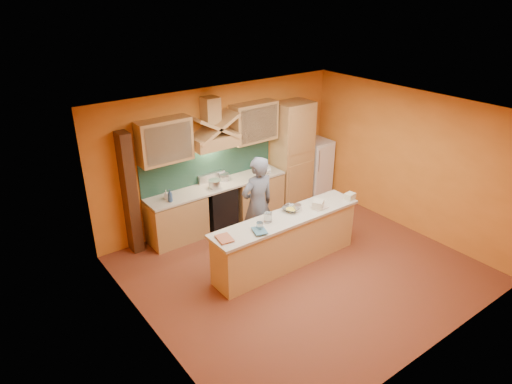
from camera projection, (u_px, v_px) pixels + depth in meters
floor at (301, 269)px, 8.03m from camera, size 5.50×5.00×0.01m
ceiling at (308, 113)px, 6.85m from camera, size 5.50×5.00×0.01m
wall_back at (221, 155)px, 9.26m from camera, size 5.50×0.02×2.80m
wall_front at (441, 268)px, 5.62m from camera, size 5.50×0.02×2.80m
wall_left at (148, 252)px, 5.95m from camera, size 0.02×5.00×2.80m
wall_right at (409, 161)px, 8.93m from camera, size 0.02×5.00×2.80m
base_cabinet_left at (177, 220)px, 8.77m from camera, size 1.10×0.60×0.86m
base_cabinet_right at (256, 195)px, 9.80m from camera, size 1.10×0.60×0.86m
counter_top at (218, 186)px, 9.09m from camera, size 3.00×0.62×0.04m
stove at (218, 206)px, 9.28m from camera, size 0.60×0.58×0.90m
backsplash at (209, 165)px, 9.15m from camera, size 3.00×0.03×0.70m
range_hood at (214, 141)px, 8.73m from camera, size 0.92×0.50×0.24m
hood_chimney at (210, 110)px, 8.56m from camera, size 0.30×0.30×0.50m
upper_cabinet_left at (164, 141)px, 8.17m from camera, size 1.00×0.35×0.80m
upper_cabinet_right at (254, 122)px, 9.25m from camera, size 1.00×0.35×0.80m
pantry_column at (292, 154)px, 10.04m from camera, size 0.80×0.60×2.30m
fridge at (316, 167)px, 10.66m from camera, size 0.58×0.60×1.30m
trim_column_left at (130, 194)px, 8.14m from camera, size 0.20×0.30×2.30m
island_body at (286, 242)px, 8.01m from camera, size 2.80×0.55×0.88m
island_top at (287, 218)px, 7.81m from camera, size 2.90×0.62×0.05m
person at (257, 205)px, 8.25m from camera, size 0.68×0.46×1.85m
pot_large at (215, 185)px, 8.91m from camera, size 0.29×0.29×0.17m
pot_small at (224, 178)px, 9.26m from camera, size 0.24×0.24×0.13m
soap_bottle_a at (166, 194)px, 8.46m from camera, size 0.10×0.10×0.17m
soap_bottle_b at (170, 196)px, 8.33m from camera, size 0.12×0.12×0.24m
bowl_back at (264, 171)px, 9.62m from camera, size 0.33×0.33×0.08m
dish_rack at (262, 169)px, 9.68m from camera, size 0.35×0.31×0.11m
book_lower at (218, 240)px, 7.06m from camera, size 0.27×0.34×0.03m
book_upper at (254, 232)px, 7.27m from camera, size 0.28×0.33×0.02m
jar_large at (268, 217)px, 7.61m from camera, size 0.18×0.18×0.16m
jar_small at (260, 227)px, 7.33m from camera, size 0.13×0.13×0.15m
kitchen_scale at (297, 208)px, 7.98m from camera, size 0.14×0.14×0.10m
mixing_bowl at (291, 209)px, 7.98m from camera, size 0.38×0.38×0.07m
cloth at (320, 207)px, 8.10m from camera, size 0.28×0.22×0.02m
grocery_bag_a at (318, 204)px, 8.07m from camera, size 0.27×0.26×0.14m
grocery_bag_b at (350, 196)px, 8.40m from camera, size 0.21×0.17×0.11m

